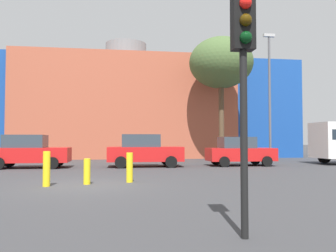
# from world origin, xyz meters

# --- Properties ---
(ground_plane) EXTENTS (200.00, 200.00, 0.00)m
(ground_plane) POSITION_xyz_m (0.00, 0.00, 0.00)
(ground_plane) COLOR #38383A
(building_backdrop) EXTENTS (31.67, 10.86, 11.07)m
(building_backdrop) POSITION_xyz_m (1.83, 21.60, 4.57)
(building_backdrop) COLOR #B2563D
(building_backdrop) RESTS_ON ground_plane
(parked_car_1) EXTENTS (4.31, 2.12, 1.87)m
(parked_car_1) POSITION_xyz_m (-3.84, 7.98, 0.93)
(parked_car_1) COLOR red
(parked_car_1) RESTS_ON ground_plane
(parked_car_2) EXTENTS (4.40, 2.16, 1.91)m
(parked_car_2) POSITION_xyz_m (2.64, 7.98, 0.95)
(parked_car_2) COLOR red
(parked_car_2) RESTS_ON ground_plane
(parked_car_3) EXTENTS (4.07, 2.00, 1.77)m
(parked_car_3) POSITION_xyz_m (8.53, 7.98, 0.88)
(parked_car_3) COLOR red
(parked_car_3) RESTS_ON ground_plane
(traffic_light_near_right) EXTENTS (0.37, 0.36, 3.92)m
(traffic_light_near_right) POSITION_xyz_m (3.18, -7.11, 2.88)
(traffic_light_near_right) COLOR black
(traffic_light_near_right) RESTS_ON ground_plane
(bare_tree_0) EXTENTS (4.94, 4.94, 9.57)m
(bare_tree_0) POSITION_xyz_m (9.01, 13.28, 7.54)
(bare_tree_0) COLOR brown
(bare_tree_0) RESTS_ON ground_plane
(bollard_yellow_0) EXTENTS (0.24, 0.24, 1.19)m
(bollard_yellow_0) POSITION_xyz_m (-1.23, -0.24, 0.59)
(bollard_yellow_0) COLOR yellow
(bollard_yellow_0) RESTS_ON ground_plane
(bollard_yellow_1) EXTENTS (0.24, 0.24, 0.91)m
(bollard_yellow_1) POSITION_xyz_m (0.07, 0.14, 0.46)
(bollard_yellow_1) COLOR yellow
(bollard_yellow_1) RESTS_ON ground_plane
(bollard_yellow_2) EXTENTS (0.24, 0.24, 1.10)m
(bollard_yellow_2) POSITION_xyz_m (1.59, 0.54, 0.55)
(bollard_yellow_2) COLOR yellow
(bollard_yellow_2) RESTS_ON ground_plane
(street_lamp) EXTENTS (0.80, 0.24, 9.00)m
(street_lamp) POSITION_xyz_m (11.54, 10.18, 5.04)
(street_lamp) COLOR #59595E
(street_lamp) RESTS_ON ground_plane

